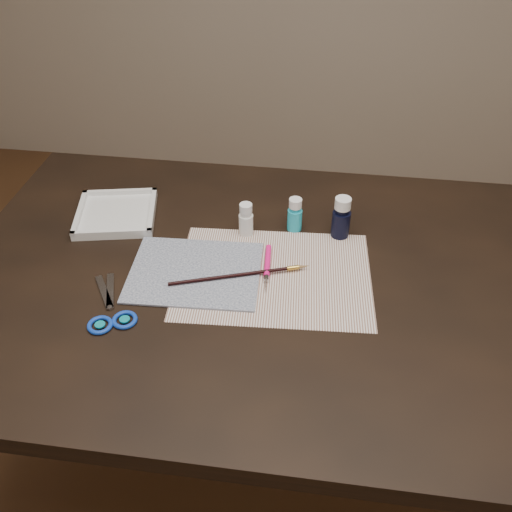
# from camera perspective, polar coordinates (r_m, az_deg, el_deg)

# --- Properties ---
(ground) EXTENTS (3.50, 3.50, 0.02)m
(ground) POSITION_cam_1_polar(r_m,az_deg,el_deg) (1.80, 0.00, -20.61)
(ground) COLOR #422614
(ground) RESTS_ON ground
(table) EXTENTS (1.30, 0.90, 0.75)m
(table) POSITION_cam_1_polar(r_m,az_deg,el_deg) (1.48, 0.00, -12.97)
(table) COLOR black
(table) RESTS_ON ground
(paper) EXTENTS (0.43, 0.34, 0.00)m
(paper) POSITION_cam_1_polar(r_m,az_deg,el_deg) (1.20, 1.80, -1.92)
(paper) COLOR white
(paper) RESTS_ON table
(canvas) EXTENTS (0.28, 0.23, 0.00)m
(canvas) POSITION_cam_1_polar(r_m,az_deg,el_deg) (1.21, -6.12, -1.59)
(canvas) COLOR #131E3F
(canvas) RESTS_ON paper
(paint_bottle_white) EXTENTS (0.03, 0.03, 0.08)m
(paint_bottle_white) POSITION_cam_1_polar(r_m,az_deg,el_deg) (1.30, -1.01, 3.70)
(paint_bottle_white) COLOR white
(paint_bottle_white) RESTS_ON table
(paint_bottle_cyan) EXTENTS (0.04, 0.04, 0.08)m
(paint_bottle_cyan) POSITION_cam_1_polar(r_m,az_deg,el_deg) (1.31, 3.91, 4.17)
(paint_bottle_cyan) COLOR #20AAC7
(paint_bottle_cyan) RESTS_ON table
(paint_bottle_navy) EXTENTS (0.05, 0.05, 0.10)m
(paint_bottle_navy) POSITION_cam_1_polar(r_m,az_deg,el_deg) (1.30, 8.54, 3.83)
(paint_bottle_navy) COLOR black
(paint_bottle_navy) RESTS_ON table
(paintbrush) EXTENTS (0.29, 0.11, 0.01)m
(paintbrush) POSITION_cam_1_polar(r_m,az_deg,el_deg) (1.19, -1.58, -1.87)
(paintbrush) COLOR black
(paintbrush) RESTS_ON canvas
(craft_knife) EXTENTS (0.02, 0.15, 0.01)m
(craft_knife) POSITION_cam_1_polar(r_m,az_deg,el_deg) (1.21, 1.12, -1.24)
(craft_knife) COLOR #F9147B
(craft_knife) RESTS_ON paper
(scissors) EXTENTS (0.18, 0.21, 0.01)m
(scissors) POSITION_cam_1_polar(r_m,az_deg,el_deg) (1.17, -14.84, -4.54)
(scissors) COLOR silver
(scissors) RESTS_ON table
(palette_tray) EXTENTS (0.22, 0.22, 0.02)m
(palette_tray) POSITION_cam_1_polar(r_m,az_deg,el_deg) (1.41, -13.81, 4.18)
(palette_tray) COLOR silver
(palette_tray) RESTS_ON table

